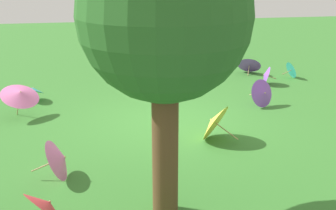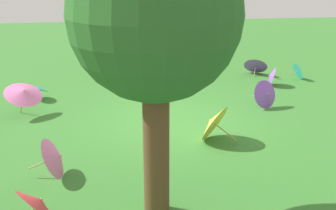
# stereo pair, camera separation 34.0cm
# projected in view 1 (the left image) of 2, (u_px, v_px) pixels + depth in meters

# --- Properties ---
(ground) EXTENTS (40.00, 40.00, 0.00)m
(ground) POSITION_uv_depth(u_px,v_px,m) (169.00, 121.00, 10.01)
(ground) COLOR #387A2D
(shade_tree) EXTENTS (2.34, 2.34, 4.16)m
(shade_tree) POSITION_uv_depth(u_px,v_px,m) (165.00, 19.00, 5.37)
(shade_tree) COLOR brown
(shade_tree) RESTS_ON ground
(parasol_teal_0) EXTENTS (0.85, 0.85, 0.51)m
(parasol_teal_0) POSITION_uv_depth(u_px,v_px,m) (33.00, 89.00, 11.45)
(parasol_teal_0) COLOR tan
(parasol_teal_0) RESTS_ON ground
(parasol_purple_0) EXTENTS (0.84, 0.78, 0.76)m
(parasol_purple_0) POSITION_uv_depth(u_px,v_px,m) (263.00, 93.00, 10.96)
(parasol_purple_0) COLOR tan
(parasol_purple_0) RESTS_ON ground
(parasol_pink_2) EXTENTS (0.79, 0.81, 0.77)m
(parasol_pink_2) POSITION_uv_depth(u_px,v_px,m) (61.00, 159.00, 7.18)
(parasol_pink_2) COLOR tan
(parasol_pink_2) RESTS_ON ground
(parasol_purple_1) EXTENTS (1.04, 0.99, 0.72)m
(parasol_purple_1) POSITION_uv_depth(u_px,v_px,m) (250.00, 63.00, 14.46)
(parasol_purple_1) COLOR tan
(parasol_purple_1) RESTS_ON ground
(parasol_pink_3) EXTENTS (1.29, 1.28, 0.89)m
(parasol_pink_3) POSITION_uv_depth(u_px,v_px,m) (20.00, 94.00, 10.08)
(parasol_pink_3) COLOR tan
(parasol_pink_3) RESTS_ON ground
(parasol_purple_2) EXTENTS (0.57, 0.66, 0.61)m
(parasol_purple_2) POSITION_uv_depth(u_px,v_px,m) (265.00, 75.00, 13.08)
(parasol_purple_2) COLOR tan
(parasol_purple_2) RESTS_ON ground
(parasol_yellow_0) EXTENTS (0.98, 1.04, 0.85)m
(parasol_yellow_0) POSITION_uv_depth(u_px,v_px,m) (213.00, 121.00, 8.82)
(parasol_yellow_0) COLOR tan
(parasol_yellow_0) RESTS_ON ground
(parasol_red_1) EXTENTS (0.87, 0.93, 0.65)m
(parasol_red_1) POSITION_uv_depth(u_px,v_px,m) (47.00, 205.00, 5.88)
(parasol_red_1) COLOR tan
(parasol_red_1) RESTS_ON ground
(parasol_teal_2) EXTENTS (0.57, 0.60, 0.58)m
(parasol_teal_2) POSITION_uv_depth(u_px,v_px,m) (293.00, 69.00, 13.88)
(parasol_teal_2) COLOR tan
(parasol_teal_2) RESTS_ON ground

